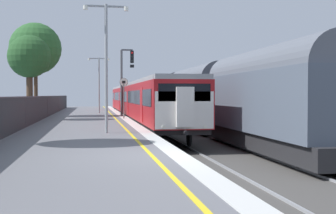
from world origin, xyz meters
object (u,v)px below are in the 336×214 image
at_px(commuter_train_at_platform, 139,100).
at_px(platform_lamp_far, 99,80).
at_px(signal_gantry, 125,75).
at_px(freight_train_adjacent_track, 197,96).
at_px(speed_limit_sign, 124,93).
at_px(background_tree_right, 35,50).
at_px(platform_lamp_mid, 106,57).
at_px(background_tree_left, 29,58).

bearing_deg(commuter_train_at_platform, platform_lamp_far, 146.85).
bearing_deg(signal_gantry, freight_train_adjacent_track, -20.08).
relative_size(commuter_train_at_platform, speed_limit_sign, 13.81).
height_order(commuter_train_at_platform, speed_limit_sign, speed_limit_sign).
height_order(freight_train_adjacent_track, background_tree_right, background_tree_right).
height_order(commuter_train_at_platform, platform_lamp_far, platform_lamp_far).
xyz_separation_m(signal_gantry, speed_limit_sign, (-0.36, -3.99, -1.50)).
bearing_deg(speed_limit_sign, freight_train_adjacent_track, 18.72).
xyz_separation_m(signal_gantry, platform_lamp_mid, (-1.97, -15.88, 0.03)).
xyz_separation_m(platform_lamp_mid, background_tree_left, (-4.82, 11.25, 0.82)).
relative_size(freight_train_adjacent_track, speed_limit_sign, 14.43).
height_order(speed_limit_sign, background_tree_left, background_tree_left).
xyz_separation_m(commuter_train_at_platform, platform_lamp_far, (-3.46, 2.26, 1.83)).
relative_size(platform_lamp_far, background_tree_right, 0.70).
xyz_separation_m(freight_train_adjacent_track, background_tree_left, (-12.28, -2.63, 2.55)).
xyz_separation_m(signal_gantry, platform_lamp_far, (-1.97, 5.76, -0.26)).
height_order(freight_train_adjacent_track, speed_limit_sign, freight_train_adjacent_track).
distance_m(background_tree_left, background_tree_right, 5.06).
relative_size(platform_lamp_mid, platform_lamp_far, 1.11).
height_order(signal_gantry, platform_lamp_mid, platform_lamp_mid).
bearing_deg(freight_train_adjacent_track, signal_gantry, 159.92).
xyz_separation_m(commuter_train_at_platform, speed_limit_sign, (-1.85, -7.49, 0.59)).
height_order(commuter_train_at_platform, freight_train_adjacent_track, freight_train_adjacent_track).
bearing_deg(platform_lamp_mid, freight_train_adjacent_track, 61.72).
distance_m(freight_train_adjacent_track, platform_lamp_far, 10.87).
bearing_deg(commuter_train_at_platform, platform_lamp_mid, -100.12).
xyz_separation_m(signal_gantry, background_tree_left, (-6.79, -4.63, 0.85)).
distance_m(platform_lamp_far, background_tree_right, 7.74).
relative_size(platform_lamp_mid, background_tree_right, 0.78).
relative_size(signal_gantry, speed_limit_sign, 1.84).
bearing_deg(platform_lamp_far, platform_lamp_mid, -90.00).
xyz_separation_m(freight_train_adjacent_track, signal_gantry, (-5.49, 2.01, 1.70)).
relative_size(speed_limit_sign, platform_lamp_mid, 0.51).
distance_m(commuter_train_at_platform, platform_lamp_mid, 19.80).
relative_size(speed_limit_sign, background_tree_right, 0.40).
height_order(freight_train_adjacent_track, signal_gantry, signal_gantry).
distance_m(speed_limit_sign, background_tree_left, 6.88).
bearing_deg(platform_lamp_far, freight_train_adjacent_track, -46.13).
height_order(signal_gantry, speed_limit_sign, signal_gantry).
height_order(platform_lamp_far, background_tree_right, background_tree_right).
xyz_separation_m(commuter_train_at_platform, background_tree_left, (-8.28, -8.13, 2.94)).
xyz_separation_m(commuter_train_at_platform, signal_gantry, (-1.49, -3.50, 2.09)).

